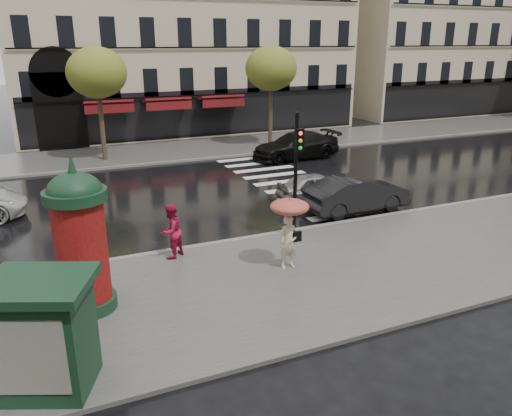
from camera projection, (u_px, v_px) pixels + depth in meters
name	position (u px, v px, depth m)	size (l,w,h in m)	color
ground	(253.00, 280.00, 15.26)	(160.00, 160.00, 0.00)	black
near_sidewalk	(260.00, 285.00, 14.80)	(90.00, 7.00, 0.12)	#474744
far_sidewalk	(136.00, 154.00, 31.74)	(90.00, 6.00, 0.12)	#474744
near_kerb	(220.00, 243.00, 17.84)	(90.00, 0.25, 0.14)	slate
far_kerb	(145.00, 164.00, 29.13)	(90.00, 0.25, 0.14)	slate
zebra_crossing	(286.00, 181.00, 25.86)	(3.60, 11.75, 0.01)	silver
tree_far_left	(97.00, 73.00, 28.48)	(3.40, 3.40, 6.64)	#38281C
tree_far_right	(271.00, 69.00, 32.64)	(3.40, 3.40, 6.64)	#38281C
woman_umbrella	(289.00, 222.00, 15.33)	(1.21, 1.21, 2.32)	beige
woman_red	(171.00, 231.00, 16.29)	(0.89, 0.70, 1.84)	#A6143B
man_burgundy	(84.00, 271.00, 13.64)	(0.82, 0.53, 1.68)	#4C0F22
morris_column	(80.00, 238.00, 12.80)	(1.58, 1.58, 4.24)	#13321E
traffic_light	(297.00, 164.00, 17.31)	(0.30, 0.43, 4.53)	black
newsstand	(44.00, 334.00, 10.00)	(2.55, 2.37, 2.46)	#13321E
car_silver	(316.00, 186.00, 22.80)	(1.48, 3.68, 1.25)	#ACACB1
car_darkgrey	(357.00, 194.00, 21.15)	(1.61, 4.61, 1.52)	black
car_black	(296.00, 146.00, 30.62)	(2.25, 5.53, 1.60)	black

